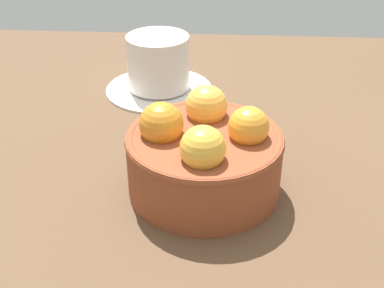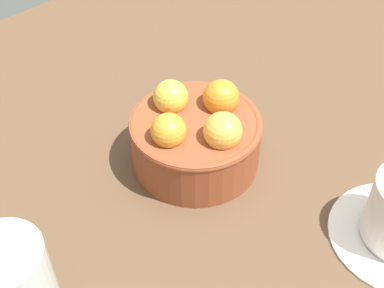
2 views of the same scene
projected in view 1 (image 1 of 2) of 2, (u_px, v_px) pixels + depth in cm
name	position (u px, v px, depth cm)	size (l,w,h in cm)	color
ground_plane	(204.00, 206.00, 53.76)	(133.18, 93.25, 4.21)	brown
terracotta_bowl	(204.00, 155.00, 50.57)	(15.23, 15.23, 9.50)	brown
coffee_cup	(158.00, 67.00, 70.94)	(14.73, 14.73, 7.81)	white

